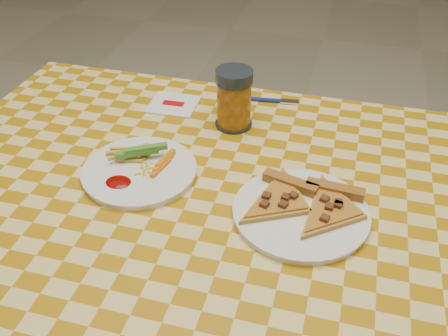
{
  "coord_description": "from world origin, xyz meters",
  "views": [
    {
      "loc": [
        0.21,
        -0.73,
        1.39
      ],
      "look_at": [
        -0.0,
        0.05,
        0.78
      ],
      "focal_mm": 40.0,
      "sensor_mm": 36.0,
      "label": 1
    }
  ],
  "objects_px": {
    "drink_glass": "(234,99)",
    "plate_left": "(140,172)",
    "table": "(219,219)",
    "plate_right": "(301,213)"
  },
  "relations": [
    {
      "from": "plate_left",
      "to": "plate_right",
      "type": "height_order",
      "value": "same"
    },
    {
      "from": "table",
      "to": "drink_glass",
      "type": "xyz_separation_m",
      "value": [
        -0.03,
        0.25,
        0.14
      ]
    },
    {
      "from": "table",
      "to": "plate_left",
      "type": "xyz_separation_m",
      "value": [
        -0.17,
        0.01,
        0.08
      ]
    },
    {
      "from": "drink_glass",
      "to": "plate_left",
      "type": "bearing_deg",
      "value": -120.64
    },
    {
      "from": "plate_right",
      "to": "drink_glass",
      "type": "relative_size",
      "value": 1.77
    },
    {
      "from": "plate_right",
      "to": "drink_glass",
      "type": "bearing_deg",
      "value": 125.89
    },
    {
      "from": "table",
      "to": "plate_left",
      "type": "height_order",
      "value": "plate_left"
    },
    {
      "from": "table",
      "to": "drink_glass",
      "type": "height_order",
      "value": "drink_glass"
    },
    {
      "from": "table",
      "to": "plate_left",
      "type": "bearing_deg",
      "value": 176.45
    },
    {
      "from": "drink_glass",
      "to": "table",
      "type": "bearing_deg",
      "value": -82.22
    }
  ]
}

